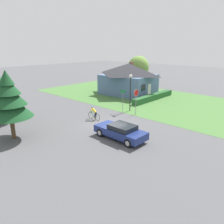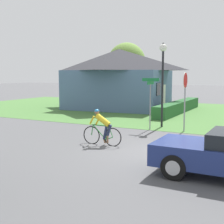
# 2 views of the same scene
# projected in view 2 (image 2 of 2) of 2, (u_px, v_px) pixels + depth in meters

# --- Properties ---
(ground_plane) EXTENTS (140.00, 140.00, 0.00)m
(ground_plane) POSITION_uv_depth(u_px,v_px,m) (163.00, 154.00, 11.12)
(ground_plane) COLOR #515154
(grass_verge_right) EXTENTS (16.00, 36.00, 0.01)m
(grass_verge_right) POSITION_uv_depth(u_px,v_px,m) (163.00, 111.00, 23.66)
(grass_verge_right) COLOR #477538
(grass_verge_right) RESTS_ON ground
(cottage_house) EXTENTS (7.88, 8.79, 4.97)m
(cottage_house) POSITION_uv_depth(u_px,v_px,m) (119.00, 78.00, 25.89)
(cottage_house) COLOR slate
(cottage_house) RESTS_ON ground
(hedge_row) EXTENTS (9.13, 0.90, 0.81)m
(hedge_row) POSITION_uv_depth(u_px,v_px,m) (178.00, 107.00, 23.05)
(hedge_row) COLOR #285B2D
(hedge_row) RESTS_ON ground
(cyclist) EXTENTS (0.44, 1.70, 1.45)m
(cyclist) POSITION_uv_depth(u_px,v_px,m) (102.00, 128.00, 12.40)
(cyclist) COLOR black
(cyclist) RESTS_ON ground
(stop_sign) EXTENTS (0.79, 0.07, 2.91)m
(stop_sign) POSITION_uv_depth(u_px,v_px,m) (185.00, 89.00, 15.20)
(stop_sign) COLOR gray
(stop_sign) RESTS_ON ground
(street_lamp) EXTENTS (0.39, 0.39, 4.46)m
(street_lamp) POSITION_uv_depth(u_px,v_px,m) (163.00, 65.00, 16.32)
(street_lamp) COLOR black
(street_lamp) RESTS_ON ground
(street_name_sign) EXTENTS (0.90, 0.90, 2.62)m
(street_name_sign) POSITION_uv_depth(u_px,v_px,m) (150.00, 94.00, 15.75)
(street_name_sign) COLOR gray
(street_name_sign) RESTS_ON ground
(deciduous_tree_right) EXTENTS (3.71, 3.71, 5.86)m
(deciduous_tree_right) POSITION_uv_depth(u_px,v_px,m) (127.00, 63.00, 30.33)
(deciduous_tree_right) COLOR #4C3823
(deciduous_tree_right) RESTS_ON ground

